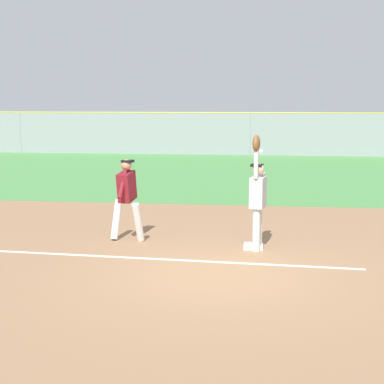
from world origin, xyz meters
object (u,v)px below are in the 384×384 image
Objects in this scene: parked_car_silver at (343,139)px; baseball at (261,152)px; fielder at (258,194)px; parked_car_white at (239,139)px; first_base at (253,246)px; parked_car_black at (15,137)px; runner at (127,194)px; parked_car_red at (127,138)px.

baseball is at bearing -102.77° from parked_car_silver.
fielder is 23.11m from parked_car_white.
fielder reaches higher than parked_car_white.
parked_car_black is at bearing 122.61° from first_base.
baseball is 0.02× the size of parked_car_black.
parked_car_black is at bearing 127.78° from runner.
baseball is 0.02× the size of parked_car_silver.
parked_car_black is at bearing 122.42° from baseball.
parked_car_white is at bearing -75.77° from fielder.
baseball is (2.77, -0.70, 0.97)m from runner.
runner is at bearing -55.88° from parked_car_black.
parked_car_black is 6.58m from parked_car_red.
fielder is 30.81× the size of baseball.
parked_car_white is at bearing 178.44° from parked_car_silver.
parked_car_black reaches higher than first_base.
parked_car_white is at bearing 9.02° from parked_car_black.
runner is 22.82m from parked_car_red.
runner is at bearing 0.83° from fielder.
first_base is 22.97m from parked_car_white.
baseball is at bearing -73.70° from parked_car_red.
fielder reaches higher than parked_car_black.
fielder is at bearing -73.66° from parked_car_red.
fielder is 0.51× the size of parked_car_red.
parked_car_red is at bearing 112.66° from runner.
fielder reaches higher than parked_car_silver.
parked_car_red is (-7.69, 22.60, 0.63)m from first_base.
fielder is 24.03m from parked_car_red.
parked_car_white is (-1.35, 23.06, -0.45)m from fielder.
first_base is 1.09m from fielder.
first_base is at bearing -103.23° from parked_car_silver.
runner is 0.38× the size of parked_car_silver.
baseball is 24.28m from parked_car_red.
parked_car_silver is (18.71, 0.70, 0.00)m from parked_car_black.
runner is 24.84m from parked_car_black.
parked_car_white is (12.98, 0.63, 0.00)m from parked_car_black.
parked_car_white and parked_car_silver have the same top height.
runner is 0.38× the size of parked_car_white.
baseball is 0.02× the size of parked_car_white.
parked_car_black is (-14.39, 22.65, -1.29)m from baseball.
parked_car_silver is at bearing -89.84° from fielder.
fielder is at bearing -63.36° from first_base.
fielder is 23.55m from parked_car_silver.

